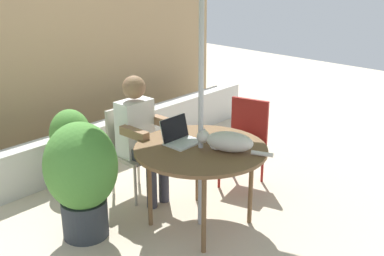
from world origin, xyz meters
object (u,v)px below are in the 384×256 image
Objects in this scene: potted_plant_near_fence at (82,174)px; patio_table at (201,153)px; chair_occupied at (130,144)px; laptop at (179,135)px; cat at (227,142)px; potted_plant_by_chair at (71,144)px; person_seated at (140,132)px; chair_empty at (245,136)px.

patio_table is at bearing -37.19° from potted_plant_near_fence.
laptop is (-0.04, -0.71, 0.28)m from chair_occupied.
cat is at bearing -68.10° from patio_table.
potted_plant_near_fence is (-0.76, 0.39, -0.23)m from laptop.
patio_table is 3.81× the size of laptop.
laptop is 1.37m from potted_plant_by_chair.
potted_plant_near_fence reaches higher than patio_table.
person_seated is at bearing 90.00° from patio_table.
cat is (-0.88, -0.44, 0.30)m from chair_empty.
potted_plant_near_fence is (-0.80, -0.32, 0.05)m from chair_occupied.
patio_table is 0.27m from cat.
chair_occupied is at bearing 21.84° from potted_plant_near_fence.
cat is at bearing -77.92° from potted_plant_by_chair.
patio_table is at bearing -80.10° from laptop.
patio_table is 1.57m from potted_plant_by_chair.
chair_empty is at bearing 26.66° from cat.
potted_plant_near_fence is at bearing -168.47° from person_seated.
person_seated is at bearing 94.94° from cat.
patio_table is 1.00m from chair_empty.
chair_occupied is at bearing 86.88° from laptop.
cat is at bearing -85.74° from chair_occupied.
potted_plant_by_chair is (-0.29, 1.52, -0.24)m from patio_table.
chair_occupied is 1.00× the size of chair_empty.
person_seated is 4.09× the size of laptop.
laptop is (-1.00, -0.01, 0.28)m from chair_empty.
laptop reaches higher than chair_occupied.
patio_table is 0.25m from laptop.
potted_plant_near_fence reaches higher than chair_occupied.
laptop is at bearing -79.23° from potted_plant_by_chair.
person_seated is at bearing 85.99° from laptop.
person_seated reaches higher than laptop.
potted_plant_by_chair is (-0.29, 0.75, -0.24)m from person_seated.
person_seated reaches higher than chair_empty.
patio_table is 1.40× the size of potted_plant_by_chair.
person_seated reaches higher than potted_plant_by_chair.
laptop is 0.48× the size of cat.
cat is at bearing -85.06° from person_seated.
laptop is 0.88m from potted_plant_near_fence.
laptop reaches higher than chair_empty.
chair_empty is 1.04m from laptop.
person_seated is 1.51× the size of potted_plant_by_chair.
chair_empty is (0.96, -0.70, 0.00)m from chair_occupied.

